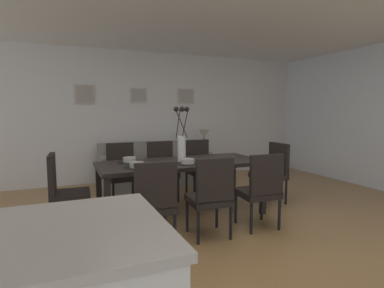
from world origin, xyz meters
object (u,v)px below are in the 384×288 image
(dining_chair_near_right, at_px, (122,170))
(framed_picture_left, at_px, (84,94))
(dining_table, at_px, (182,166))
(dining_chair_far_right, at_px, (162,167))
(dining_chair_mid_right, at_px, (199,165))
(dining_chair_far_left, at_px, (211,193))
(framed_picture_center, at_px, (139,95))
(bowl_near_right, at_px, (129,159))
(table_lamp, at_px, (204,136))
(dining_chair_near_left, at_px, (154,200))
(bowl_near_left, at_px, (137,164))
(dining_chair_head_west, at_px, (63,188))
(dining_chair_head_east, at_px, (273,170))
(dining_chair_mid_left, at_px, (261,187))
(framed_picture_right, at_px, (186,96))
(bowl_far_left, at_px, (188,161))
(centerpiece_vase, at_px, (182,140))
(side_table, at_px, (204,166))
(sofa, at_px, (154,170))

(dining_chair_near_right, bearing_deg, framed_picture_left, 105.02)
(dining_table, xyz_separation_m, dining_chair_far_right, (-0.01, 0.86, -0.16))
(dining_chair_mid_right, bearing_deg, dining_chair_near_right, 178.57)
(dining_chair_far_left, height_order, framed_picture_center, framed_picture_center)
(bowl_near_right, xyz_separation_m, table_lamp, (1.92, 1.73, 0.11))
(dining_chair_far_left, bearing_deg, framed_picture_left, 108.00)
(dining_chair_near_right, xyz_separation_m, dining_chair_far_right, (0.63, -0.04, 0.00))
(dining_chair_near_left, bearing_deg, dining_chair_far_left, -0.22)
(dining_chair_far_right, bearing_deg, bowl_near_left, -121.44)
(dining_chair_head_west, distance_m, bowl_near_right, 0.88)
(dining_chair_far_left, distance_m, bowl_near_right, 1.28)
(dining_chair_mid_right, height_order, framed_picture_center, framed_picture_center)
(dining_chair_head_east, distance_m, framed_picture_center, 3.06)
(dining_chair_far_right, height_order, dining_chair_mid_left, same)
(dining_chair_far_right, bearing_deg, framed_picture_right, 55.52)
(dining_table, relative_size, dining_chair_near_right, 2.39)
(dining_chair_near_left, relative_size, bowl_far_left, 5.41)
(dining_chair_far_right, xyz_separation_m, bowl_far_left, (0.01, -1.07, 0.27))
(dining_chair_mid_left, xyz_separation_m, dining_chair_head_west, (-2.17, 0.87, 0.00))
(dining_chair_near_left, height_order, bowl_far_left, dining_chair_near_left)
(dining_chair_mid_left, bearing_deg, dining_chair_far_left, -179.21)
(dining_chair_near_left, distance_m, centerpiece_vase, 1.18)
(bowl_near_left, relative_size, table_lamp, 0.33)
(dining_table, bearing_deg, dining_chair_far_right, 90.54)
(dining_chair_far_left, bearing_deg, table_lamp, 65.97)
(dining_chair_far_right, relative_size, framed_picture_right, 2.47)
(framed_picture_right, bearing_deg, dining_chair_near_right, -138.50)
(framed_picture_right, bearing_deg, centerpiece_vase, -113.50)
(side_table, bearing_deg, dining_chair_near_left, -124.27)
(dining_chair_near_right, height_order, dining_chair_far_right, same)
(dining_chair_far_left, height_order, dining_chair_head_east, same)
(table_lamp, bearing_deg, framed_picture_left, 169.25)
(dining_chair_far_right, xyz_separation_m, dining_chair_head_west, (-1.47, -0.83, 0.00))
(side_table, relative_size, framed_picture_center, 1.57)
(framed_picture_left, bearing_deg, bowl_near_left, -81.79)
(dining_chair_head_east, distance_m, centerpiece_vase, 1.60)
(dining_chair_mid_left, xyz_separation_m, dining_chair_head_east, (0.83, 0.85, 0.00))
(dining_chair_mid_left, relative_size, framed_picture_center, 2.77)
(dining_table, relative_size, centerpiece_vase, 2.99)
(framed_picture_left, bearing_deg, framed_picture_right, 0.00)
(dining_chair_near_left, distance_m, dining_chair_mid_right, 2.15)
(dining_chair_head_east, height_order, bowl_near_left, dining_chair_head_east)
(framed_picture_right, bearing_deg, bowl_near_right, -128.02)
(centerpiece_vase, distance_m, bowl_near_left, 0.73)
(bowl_near_left, distance_m, table_lamp, 2.88)
(dining_chair_near_left, bearing_deg, dining_chair_mid_right, 52.84)
(dining_chair_near_right, height_order, bowl_near_left, dining_chair_near_right)
(sofa, xyz_separation_m, side_table, (1.10, 0.05, -0.02))
(side_table, bearing_deg, bowl_near_right, -137.94)
(bowl_near_left, height_order, sofa, bowl_near_left)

